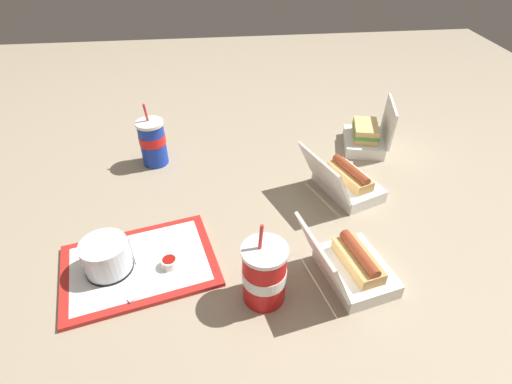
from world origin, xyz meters
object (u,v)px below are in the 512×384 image
Objects in this scene: cake_container at (106,257)px; soda_cup_right at (264,274)px; clamshell_hotdog_right at (346,181)px; clamshell_hotdog_back at (352,266)px; food_tray at (140,265)px; plastic_fork at (149,287)px; clamshell_sandwich_corner at (367,136)px; ketchup_cup at (170,262)px; soda_cup_back at (153,142)px.

soda_cup_right reaches higher than cake_container.
soda_cup_right is (0.30, 0.36, 0.04)m from clamshell_hotdog_right.
clamshell_hotdog_right is (-0.08, -0.33, -0.00)m from clamshell_hotdog_back.
food_tray is 3.82× the size of plastic_fork.
clamshell_sandwich_corner is (-0.71, -0.57, 0.03)m from plastic_fork.
clamshell_hotdog_back is 0.34m from clamshell_hotdog_right.
ketchup_cup reaches higher than plastic_fork.
ketchup_cup is (-0.15, 0.01, -0.03)m from cake_container.
clamshell_hotdog_right is (-0.52, -0.26, 0.01)m from ketchup_cup.
soda_cup_right is at bearing 53.88° from clamshell_sandwich_corner.
clamshell_hotdog_back reaches higher than ketchup_cup.
clamshell_hotdog_right is 0.47m from soda_cup_right.
clamshell_hotdog_right reaches higher than plastic_fork.
cake_container is 0.48× the size of clamshell_hotdog_back.
clamshell_sandwich_corner is 0.29m from clamshell_hotdog_right.
cake_container is 0.71m from clamshell_hotdog_right.
soda_cup_back is (0.08, -0.49, 0.05)m from ketchup_cup.
cake_container is 0.15m from ketchup_cup.
plastic_fork is 0.48m from clamshell_hotdog_back.
soda_cup_back is at bearing -125.31° from plastic_fork.
ketchup_cup is 0.17× the size of clamshell_hotdog_back.
soda_cup_right is (-0.26, 0.04, 0.06)m from plastic_fork.
clamshell_hotdog_back is at bearing 140.08° from plastic_fork.
clamshell_hotdog_back is at bearing -171.72° from soda_cup_right.
plastic_fork is (0.04, 0.06, -0.01)m from ketchup_cup.
cake_container is 0.59m from clamshell_hotdog_back.
plastic_fork reaches higher than food_tray.
clamshell_sandwich_corner reaches higher than cake_container.
ketchup_cup is at bearing 37.35° from clamshell_sandwich_corner.
clamshell_hotdog_back is (-0.58, 0.08, -0.01)m from cake_container.
soda_cup_right is at bearing 132.29° from plastic_fork.
clamshell_hotdog_right is at bearing -159.23° from cake_container.
ketchup_cup is 0.58m from clamshell_hotdog_right.
cake_container is at bearing -73.74° from plastic_fork.
plastic_fork is at bearing 54.86° from ketchup_cup.
ketchup_cup is 0.19× the size of soda_cup_right.
soda_cup_right is 1.00× the size of soda_cup_back.
soda_cup_back is at bearing -21.27° from clamshell_hotdog_right.
clamshell_hotdog_right is (-0.56, -0.32, 0.02)m from plastic_fork.
cake_container is 0.55× the size of clamshell_sandwich_corner.
ketchup_cup is 0.19× the size of clamshell_sandwich_corner.
food_tray is 0.33m from soda_cup_right.
food_tray is 3.69× the size of cake_container.
soda_cup_back reaches higher than food_tray.
soda_cup_right is (0.45, 0.61, 0.03)m from clamshell_sandwich_corner.
plastic_fork is 0.91m from clamshell_sandwich_corner.
soda_cup_back is at bearing -47.85° from clamshell_hotdog_back.
soda_cup_right is at bearing 157.73° from food_tray.
food_tray is 1.95× the size of soda_cup_right.
cake_container is at bearing 81.83° from soda_cup_back.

